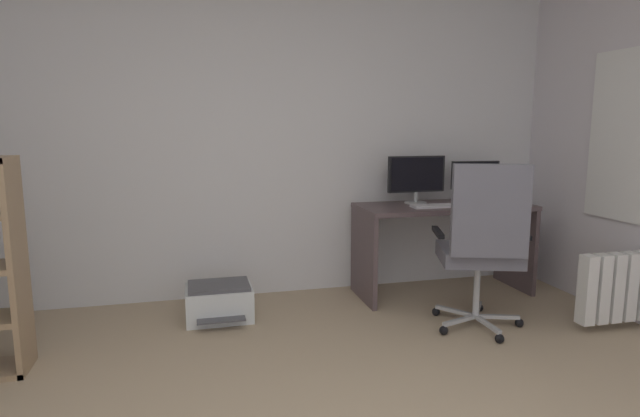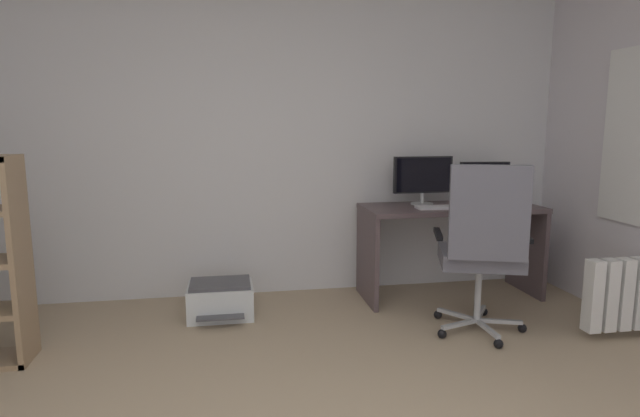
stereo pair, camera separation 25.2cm
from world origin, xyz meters
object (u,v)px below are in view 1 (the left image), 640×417
at_px(desk, 443,229).
at_px(radiator, 634,286).
at_px(monitor_secondary, 475,178).
at_px(office_chair, 483,241).
at_px(computer_mouse, 465,203).
at_px(keyboard, 433,206).
at_px(printer, 219,302).
at_px(monitor_main, 416,176).

height_order(desk, radiator, desk).
relative_size(monitor_secondary, office_chair, 0.36).
height_order(monitor_secondary, computer_mouse, monitor_secondary).
xyz_separation_m(keyboard, printer, (-1.67, -0.04, -0.63)).
height_order(monitor_secondary, radiator, monitor_secondary).
distance_m(monitor_main, office_chair, 0.99).
bearing_deg(computer_mouse, office_chair, -109.23).
bearing_deg(monitor_main, radiator, -44.57).
relative_size(monitor_main, office_chair, 0.43).
bearing_deg(computer_mouse, desk, 150.71).
bearing_deg(computer_mouse, monitor_main, 152.02).
xyz_separation_m(keyboard, office_chair, (0.01, -0.71, -0.13)).
xyz_separation_m(monitor_secondary, printer, (-2.16, -0.26, -0.82)).
bearing_deg(printer, radiator, -17.13).
height_order(keyboard, office_chair, office_chair).
distance_m(monitor_secondary, keyboard, 0.57).
relative_size(office_chair, radiator, 1.35).
relative_size(desk, office_chair, 1.23).
bearing_deg(office_chair, keyboard, 90.91).
bearing_deg(office_chair, computer_mouse, 68.87).
xyz_separation_m(desk, printer, (-1.82, -0.15, -0.42)).
bearing_deg(keyboard, monitor_main, 102.76).
height_order(monitor_main, radiator, monitor_main).
relative_size(keyboard, computer_mouse, 3.40).
height_order(desk, monitor_secondary, monitor_secondary).
xyz_separation_m(keyboard, radiator, (1.08, -0.89, -0.46)).
relative_size(monitor_secondary, computer_mouse, 4.16).
relative_size(desk, radiator, 1.65).
bearing_deg(keyboard, desk, 35.52).
bearing_deg(radiator, keyboard, 140.45).
distance_m(computer_mouse, printer, 2.07).
height_order(office_chair, printer, office_chair).
relative_size(monitor_secondary, radiator, 0.49).
relative_size(computer_mouse, radiator, 0.12).
distance_m(computer_mouse, office_chair, 0.80).
bearing_deg(printer, monitor_secondary, 6.93).
xyz_separation_m(monitor_main, printer, (-1.62, -0.26, -0.84)).
distance_m(keyboard, printer, 1.79).
bearing_deg(printer, monitor_main, 9.17).
height_order(keyboard, computer_mouse, computer_mouse).
bearing_deg(monitor_secondary, printer, -173.07).
bearing_deg(desk, monitor_secondary, 18.47).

